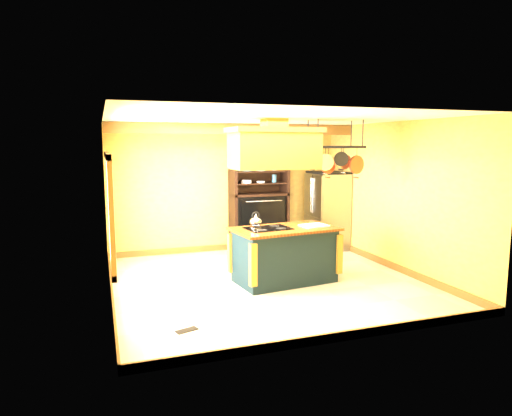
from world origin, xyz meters
TOP-DOWN VIEW (x-y plane):
  - floor at (0.00, 0.00)m, footprint 5.00×5.00m
  - ceiling at (0.00, 0.00)m, footprint 5.00×5.00m
  - wall_back at (0.00, 2.50)m, footprint 5.00×0.02m
  - wall_front at (0.00, -2.50)m, footprint 5.00×0.02m
  - wall_left at (-2.50, 0.00)m, footprint 0.02×5.00m
  - wall_right at (2.50, 0.00)m, footprint 0.02×5.00m
  - ceiling_beam at (0.00, 1.70)m, footprint 5.00×0.15m
  - window_near at (-2.47, -0.80)m, footprint 0.06×1.06m
  - window_far at (-2.47, 0.60)m, footprint 0.06×1.06m
  - kitchen_island at (0.29, -0.09)m, footprint 1.82×1.16m
  - range_hood at (0.09, -0.09)m, footprint 1.45×0.82m
  - pot_rack at (1.20, -0.09)m, footprint 1.02×0.46m
  - refrigerator at (2.12, 1.90)m, footprint 0.72×0.85m
  - hutch at (0.64, 2.26)m, footprint 1.23×0.56m
  - floor_register at (-1.64, -1.59)m, footprint 0.30×0.20m

SIDE VIEW (x-z plane):
  - floor at x=0.00m, z-range 0.00..0.00m
  - floor_register at x=-1.64m, z-range 0.00..0.01m
  - kitchen_island at x=0.29m, z-range -0.09..1.02m
  - refrigerator at x=2.12m, z-range -0.02..1.64m
  - hutch at x=0.64m, z-range -0.24..1.94m
  - wall_back at x=0.00m, z-range 0.00..2.70m
  - wall_front at x=0.00m, z-range 0.00..2.70m
  - wall_left at x=-2.50m, z-range 0.00..2.70m
  - wall_right at x=2.50m, z-range 0.00..2.70m
  - window_near at x=-2.47m, z-range 0.62..2.18m
  - window_far at x=-2.47m, z-range 0.62..2.18m
  - pot_rack at x=1.20m, z-range 1.67..2.58m
  - range_hood at x=0.09m, z-range 1.85..2.65m
  - ceiling_beam at x=0.00m, z-range 2.49..2.69m
  - ceiling at x=0.00m, z-range 2.70..2.70m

